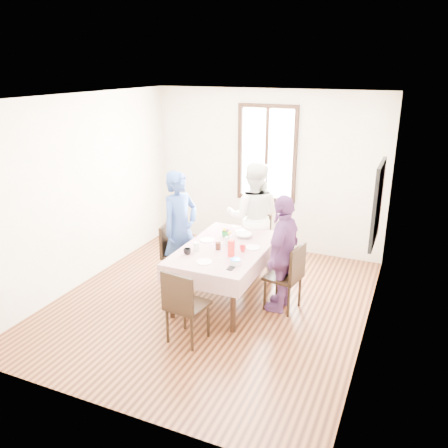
{
  "coord_description": "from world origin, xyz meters",
  "views": [
    {
      "loc": [
        2.37,
        -5.05,
        3.07
      ],
      "look_at": [
        0.13,
        0.13,
        1.1
      ],
      "focal_mm": 36.94,
      "sensor_mm": 36.0,
      "label": 1
    }
  ],
  "objects_px": {
    "chair_far": "(253,241)",
    "person_right": "(283,253)",
    "chair_left": "(179,255)",
    "person_left": "(180,230)",
    "chair_right": "(283,276)",
    "dining_table": "(225,273)",
    "person_far": "(253,217)",
    "chair_near": "(188,305)"
  },
  "relations": [
    {
      "from": "chair_far",
      "to": "person_right",
      "type": "height_order",
      "value": "person_right"
    },
    {
      "from": "chair_left",
      "to": "person_left",
      "type": "relative_size",
      "value": 0.54
    },
    {
      "from": "chair_far",
      "to": "person_left",
      "type": "bearing_deg",
      "value": 56.05
    },
    {
      "from": "chair_left",
      "to": "chair_right",
      "type": "relative_size",
      "value": 1.0
    },
    {
      "from": "chair_left",
      "to": "person_right",
      "type": "relative_size",
      "value": 0.59
    },
    {
      "from": "person_left",
      "to": "chair_right",
      "type": "bearing_deg",
      "value": -74.78
    },
    {
      "from": "dining_table",
      "to": "person_right",
      "type": "distance_m",
      "value": 0.87
    },
    {
      "from": "person_far",
      "to": "person_right",
      "type": "bearing_deg",
      "value": 111.53
    },
    {
      "from": "person_right",
      "to": "chair_near",
      "type": "bearing_deg",
      "value": -29.76
    },
    {
      "from": "person_right",
      "to": "person_far",
      "type": "bearing_deg",
      "value": -139.08
    },
    {
      "from": "dining_table",
      "to": "chair_left",
      "type": "xyz_separation_m",
      "value": [
        -0.8,
        0.15,
        0.08
      ]
    },
    {
      "from": "dining_table",
      "to": "chair_near",
      "type": "height_order",
      "value": "chair_near"
    },
    {
      "from": "dining_table",
      "to": "person_right",
      "type": "xyz_separation_m",
      "value": [
        0.77,
        0.05,
        0.4
      ]
    },
    {
      "from": "dining_table",
      "to": "chair_far",
      "type": "distance_m",
      "value": 1.11
    },
    {
      "from": "chair_right",
      "to": "chair_near",
      "type": "distance_m",
      "value": 1.4
    },
    {
      "from": "chair_left",
      "to": "person_far",
      "type": "relative_size",
      "value": 0.53
    },
    {
      "from": "chair_right",
      "to": "chair_near",
      "type": "xyz_separation_m",
      "value": [
        -0.8,
        -1.16,
        0.0
      ]
    },
    {
      "from": "chair_near",
      "to": "chair_left",
      "type": "bearing_deg",
      "value": 129.62
    },
    {
      "from": "dining_table",
      "to": "chair_right",
      "type": "bearing_deg",
      "value": 3.61
    },
    {
      "from": "chair_near",
      "to": "person_far",
      "type": "bearing_deg",
      "value": 97.25
    },
    {
      "from": "chair_far",
      "to": "person_far",
      "type": "relative_size",
      "value": 0.53
    },
    {
      "from": "person_far",
      "to": "person_left",
      "type": "bearing_deg",
      "value": 35.04
    },
    {
      "from": "chair_near",
      "to": "person_right",
      "type": "xyz_separation_m",
      "value": [
        0.77,
        1.16,
        0.32
      ]
    },
    {
      "from": "person_far",
      "to": "dining_table",
      "type": "bearing_deg",
      "value": 74.71
    },
    {
      "from": "chair_left",
      "to": "chair_far",
      "type": "distance_m",
      "value": 1.24
    },
    {
      "from": "chair_left",
      "to": "person_right",
      "type": "distance_m",
      "value": 1.61
    },
    {
      "from": "dining_table",
      "to": "chair_left",
      "type": "relative_size",
      "value": 1.77
    },
    {
      "from": "chair_right",
      "to": "person_left",
      "type": "height_order",
      "value": "person_left"
    },
    {
      "from": "chair_left",
      "to": "chair_right",
      "type": "height_order",
      "value": "same"
    },
    {
      "from": "chair_right",
      "to": "dining_table",
      "type": "bearing_deg",
      "value": 103.19
    },
    {
      "from": "chair_left",
      "to": "dining_table",
      "type": "bearing_deg",
      "value": 72.18
    },
    {
      "from": "dining_table",
      "to": "chair_far",
      "type": "xyz_separation_m",
      "value": [
        -0.0,
        1.1,
        0.08
      ]
    },
    {
      "from": "chair_left",
      "to": "person_far",
      "type": "bearing_deg",
      "value": 132.46
    },
    {
      "from": "dining_table",
      "to": "chair_far",
      "type": "height_order",
      "value": "chair_far"
    },
    {
      "from": "chair_right",
      "to": "chair_far",
      "type": "relative_size",
      "value": 1.0
    },
    {
      "from": "chair_far",
      "to": "person_right",
      "type": "relative_size",
      "value": 0.59
    },
    {
      "from": "chair_right",
      "to": "person_right",
      "type": "relative_size",
      "value": 0.59
    },
    {
      "from": "person_far",
      "to": "chair_left",
      "type": "bearing_deg",
      "value": 34.27
    },
    {
      "from": "chair_near",
      "to": "person_far",
      "type": "relative_size",
      "value": 0.53
    },
    {
      "from": "person_right",
      "to": "dining_table",
      "type": "bearing_deg",
      "value": -82.2
    },
    {
      "from": "dining_table",
      "to": "person_far",
      "type": "bearing_deg",
      "value": 90.0
    },
    {
      "from": "chair_left",
      "to": "chair_near",
      "type": "xyz_separation_m",
      "value": [
        0.8,
        -1.26,
        0.0
      ]
    }
  ]
}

